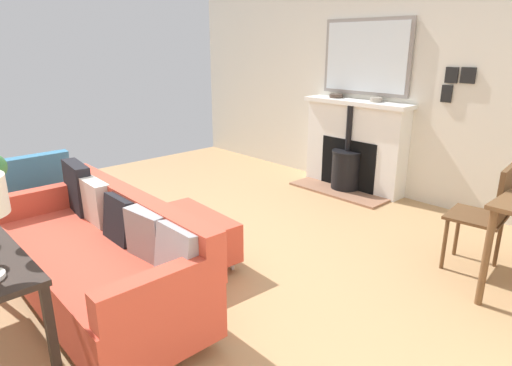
# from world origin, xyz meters

# --- Properties ---
(ground_plane) EXTENTS (5.90, 6.33, 0.01)m
(ground_plane) POSITION_xyz_m (0.00, 0.00, -0.00)
(ground_plane) COLOR tan
(wall_left) EXTENTS (0.12, 6.33, 2.62)m
(wall_left) POSITION_xyz_m (-2.95, 0.00, 1.31)
(wall_left) COLOR beige
(wall_left) RESTS_ON ground
(fireplace) EXTENTS (0.63, 1.40, 1.11)m
(fireplace) POSITION_xyz_m (-2.73, -0.12, 0.49)
(fireplace) COLOR #93664C
(fireplace) RESTS_ON ground
(mirror_over_mantel) EXTENTS (0.04, 1.17, 0.87)m
(mirror_over_mantel) POSITION_xyz_m (-2.86, -0.12, 1.60)
(mirror_over_mantel) COLOR gray
(mantel_bowl_near) EXTENTS (0.17, 0.17, 0.05)m
(mantel_bowl_near) POSITION_xyz_m (-2.77, -0.45, 1.13)
(mantel_bowl_near) COLOR #47382D
(mantel_bowl_near) RESTS_ON fireplace
(mantel_bowl_far) EXTENTS (0.14, 0.14, 0.05)m
(mantel_bowl_far) POSITION_xyz_m (-2.77, 0.12, 1.14)
(mantel_bowl_far) COLOR #9E9384
(mantel_bowl_far) RESTS_ON fireplace
(sofa) EXTENTS (0.80, 1.95, 0.85)m
(sofa) POSITION_xyz_m (0.70, 0.22, 0.36)
(sofa) COLOR #B2B2B7
(sofa) RESTS_ON ground
(ottoman) EXTENTS (0.58, 0.85, 0.41)m
(ottoman) POSITION_xyz_m (-0.08, 0.13, 0.25)
(ottoman) COLOR #B2B2B7
(ottoman) RESTS_ON ground
(armchair_accent) EXTENTS (0.68, 0.60, 0.85)m
(armchair_accent) POSITION_xyz_m (0.70, -1.19, 0.47)
(armchair_accent) COLOR brown
(armchair_accent) RESTS_ON ground
(dining_chair_near_fireplace) EXTENTS (0.44, 0.44, 0.89)m
(dining_chair_near_fireplace) POSITION_xyz_m (-1.71, 1.85, 0.52)
(dining_chair_near_fireplace) COLOR brown
(dining_chair_near_fireplace) RESTS_ON ground
(photo_gallery_row) EXTENTS (0.02, 0.32, 0.36)m
(photo_gallery_row) POSITION_xyz_m (-2.87, 0.97, 1.39)
(photo_gallery_row) COLOR black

